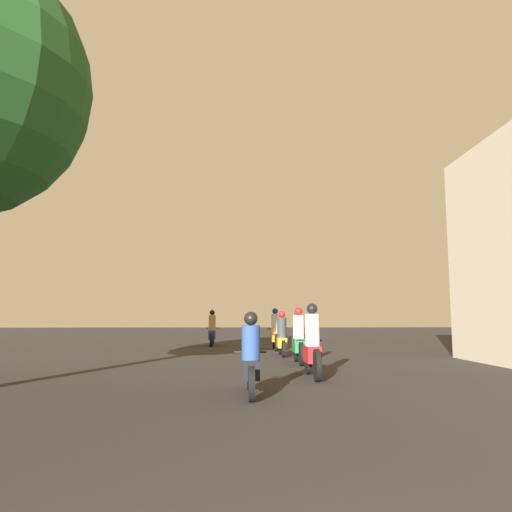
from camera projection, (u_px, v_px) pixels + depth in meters
motorcycle_black at (251, 361)px, 8.71m from camera, size 0.60×1.91×1.45m
motorcycle_red at (312, 348)px, 11.16m from camera, size 0.60×2.04×1.65m
motorcycle_green at (299, 341)px, 14.46m from camera, size 0.60×1.95×1.62m
motorcycle_yellow at (282, 338)px, 17.29m from camera, size 0.60×1.94×1.55m
motorcycle_orange at (275, 333)px, 20.29m from camera, size 0.60×2.02×1.69m
motorcycle_blue at (212, 331)px, 23.03m from camera, size 0.60×1.94×1.65m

